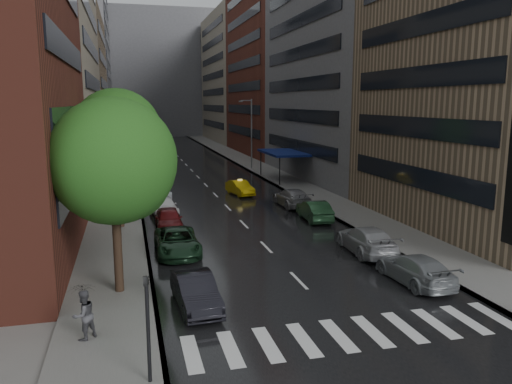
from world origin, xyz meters
TOP-DOWN VIEW (x-y plane):
  - ground at (0.00, 0.00)m, footprint 220.00×220.00m
  - road at (0.00, 50.00)m, footprint 14.00×140.00m
  - sidewalk_left at (-9.00, 50.00)m, footprint 4.00×140.00m
  - sidewalk_right at (9.00, 50.00)m, footprint 4.00×140.00m
  - crosswalk at (0.20, -2.00)m, footprint 13.15×2.80m
  - buildings_left at (-15.00, 58.79)m, footprint 8.00×108.00m
  - buildings_right at (15.00, 56.70)m, footprint 8.05×109.10m
  - building_far at (0.00, 118.00)m, footprint 40.00×14.00m
  - tree_near at (-8.60, 4.45)m, footprint 5.65×5.65m
  - tree_mid at (-8.60, 17.00)m, footprint 6.08×6.08m
  - tree_far at (-8.60, 34.79)m, footprint 4.54×4.54m
  - taxi at (2.29, 27.46)m, footprint 2.21×4.37m
  - parked_cars_left at (-5.40, 18.09)m, footprint 2.45×36.87m
  - parked_cars_right at (5.40, 11.62)m, footprint 2.53×24.02m
  - ped_black_umbrella at (-9.79, -0.18)m, footprint 1.15×1.13m
  - traffic_light at (-7.60, -3.68)m, footprint 0.18×0.15m
  - street_lamp_left at (-7.72, 30.00)m, footprint 1.74×0.22m
  - street_lamp_right at (7.72, 45.00)m, footprint 1.74×0.22m
  - awning at (8.98, 35.00)m, footprint 4.00×8.00m

SIDE VIEW (x-z plane):
  - ground at x=0.00m, z-range 0.00..0.00m
  - road at x=0.00m, z-range 0.00..0.01m
  - crosswalk at x=0.20m, z-range 0.01..0.02m
  - sidewalk_left at x=-9.00m, z-range 0.00..0.15m
  - sidewalk_right at x=9.00m, z-range 0.00..0.15m
  - taxi at x=2.29m, z-range 0.00..1.38m
  - parked_cars_left at x=-5.40m, z-range -0.06..1.54m
  - parked_cars_right at x=5.40m, z-range -0.03..1.55m
  - ped_black_umbrella at x=-9.79m, z-range 0.33..2.42m
  - traffic_light at x=-7.60m, z-range 0.50..3.95m
  - awning at x=8.98m, z-range 1.57..4.70m
  - street_lamp_left at x=-7.72m, z-range 0.39..9.39m
  - street_lamp_right at x=7.72m, z-range 0.39..9.39m
  - tree_far at x=-8.60m, z-range 1.33..8.56m
  - tree_near at x=-8.60m, z-range 1.66..10.67m
  - tree_mid at x=-8.60m, z-range 1.79..11.49m
  - buildings_right at x=15.00m, z-range -2.97..33.03m
  - buildings_left at x=-15.00m, z-range -3.01..34.99m
  - building_far at x=0.00m, z-range 0.00..32.00m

